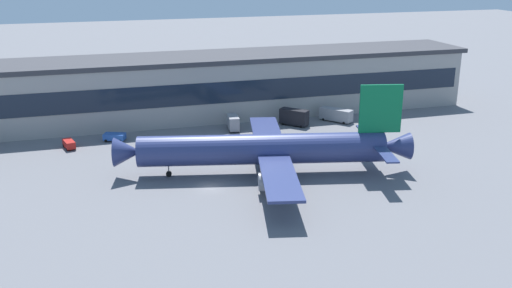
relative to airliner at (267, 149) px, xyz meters
name	(u,v)px	position (x,y,z in m)	size (l,w,h in m)	color
ground_plane	(210,188)	(-12.07, -3.58, -5.19)	(600.00, 600.00, 0.00)	slate
terminal_building	(168,88)	(-12.07, 46.49, 2.91)	(165.09, 19.67, 16.15)	#9E9993
airliner	(267,149)	(0.00, 0.00, 0.00)	(57.00, 48.77, 17.55)	navy
fuel_truck	(337,114)	(28.86, 31.01, -3.31)	(7.41, 8.33, 3.35)	gray
catering_truck	(295,117)	(17.19, 30.62, -2.90)	(6.82, 7.03, 4.15)	black
stair_truck	(233,122)	(1.39, 31.22, -3.21)	(3.08, 6.24, 3.55)	gray
follow_me_car	(69,144)	(-37.07, 27.87, -4.10)	(2.91, 4.73, 1.85)	red
pushback_tractor	(115,137)	(-26.93, 30.52, -4.14)	(5.43, 4.23, 1.75)	#2651A5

